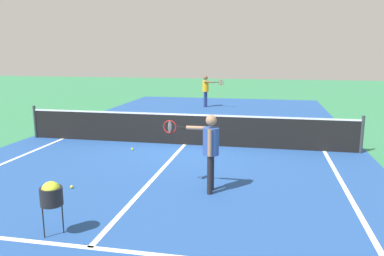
% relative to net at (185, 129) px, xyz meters
% --- Properties ---
extents(ground_plane, '(60.00, 60.00, 0.00)m').
position_rel_net_xyz_m(ground_plane, '(0.00, 0.00, -0.49)').
color(ground_plane, '#337F51').
extents(court_surface_inbounds, '(10.62, 24.40, 0.00)m').
position_rel_net_xyz_m(court_surface_inbounds, '(0.00, 0.00, -0.49)').
color(court_surface_inbounds, '#234C93').
rests_on(court_surface_inbounds, ground_plane).
extents(line_service_near, '(8.22, 0.10, 0.01)m').
position_rel_net_xyz_m(line_service_near, '(0.00, -6.40, -0.49)').
color(line_service_near, white).
rests_on(line_service_near, ground_plane).
extents(line_center_service, '(0.10, 6.40, 0.01)m').
position_rel_net_xyz_m(line_center_service, '(0.00, -3.20, -0.49)').
color(line_center_service, white).
rests_on(line_center_service, ground_plane).
extents(net, '(10.26, 0.09, 1.07)m').
position_rel_net_xyz_m(net, '(0.00, 0.00, 0.00)').
color(net, '#33383D').
rests_on(net, ground_plane).
extents(player_near, '(1.18, 0.50, 1.59)m').
position_rel_net_xyz_m(player_near, '(1.35, -3.83, 0.49)').
color(player_near, black).
rests_on(player_near, ground_plane).
extents(player_far, '(1.14, 0.68, 1.62)m').
position_rel_net_xyz_m(player_far, '(-0.69, 8.27, 0.51)').
color(player_far, navy).
rests_on(player_far, ground_plane).
extents(ball_hopper, '(0.34, 0.34, 0.87)m').
position_rel_net_xyz_m(ball_hopper, '(-0.72, -6.15, 0.18)').
color(ball_hopper, black).
rests_on(ball_hopper, ground_plane).
extents(tennis_ball_mid_court, '(0.07, 0.07, 0.07)m').
position_rel_net_xyz_m(tennis_ball_mid_court, '(-1.49, -4.21, -0.46)').
color(tennis_ball_mid_court, '#CCE033').
rests_on(tennis_ball_mid_court, ground_plane).
extents(tennis_ball_near_net, '(0.07, 0.07, 0.07)m').
position_rel_net_xyz_m(tennis_ball_near_net, '(-1.34, -0.97, -0.46)').
color(tennis_ball_near_net, '#CCE033').
rests_on(tennis_ball_near_net, ground_plane).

